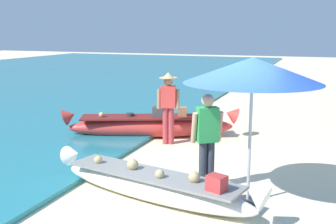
# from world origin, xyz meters

# --- Properties ---
(ground_plane) EXTENTS (80.00, 80.00, 0.00)m
(ground_plane) POSITION_xyz_m (0.00, 0.00, 0.00)
(ground_plane) COLOR beige
(boat_white_foreground) EXTENTS (4.01, 1.41, 0.71)m
(boat_white_foreground) POSITION_xyz_m (-0.76, -0.46, 0.26)
(boat_white_foreground) COLOR white
(boat_white_foreground) RESTS_ON ground
(boat_red_midground) EXTENTS (4.44, 2.36, 0.84)m
(boat_red_midground) POSITION_xyz_m (-2.40, 3.38, 0.32)
(boat_red_midground) COLOR red
(boat_red_midground) RESTS_ON ground
(person_vendor_hatted) EXTENTS (0.58, 0.44, 1.78)m
(person_vendor_hatted) POSITION_xyz_m (-1.76, 2.90, 1.03)
(person_vendor_hatted) COLOR #B2383D
(person_vendor_hatted) RESTS_ON ground
(person_tourist_customer) EXTENTS (0.57, 0.47, 1.72)m
(person_tourist_customer) POSITION_xyz_m (-0.06, 0.30, 0.97)
(person_tourist_customer) COLOR #333842
(person_tourist_customer) RESTS_ON ground
(patio_umbrella_large) EXTENTS (2.17, 2.17, 2.37)m
(patio_umbrella_large) POSITION_xyz_m (0.73, -0.01, 2.16)
(patio_umbrella_large) COLOR #B7B7BC
(patio_umbrella_large) RESTS_ON ground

